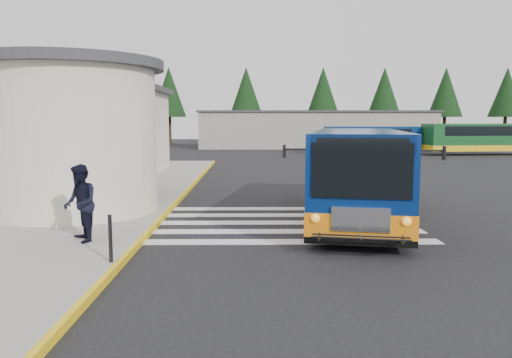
{
  "coord_description": "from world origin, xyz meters",
  "views": [
    {
      "loc": [
        -1.3,
        -15.53,
        3.04
      ],
      "look_at": [
        -1.16,
        -0.5,
        1.29
      ],
      "focal_mm": 35.0,
      "sensor_mm": 36.0,
      "label": 1
    }
  ],
  "objects_px": {
    "transit_bus": "(358,177)",
    "pedestrian_a": "(94,193)",
    "bollard": "(110,238)",
    "far_bus_a": "(372,139)",
    "far_bus_b": "(476,137)",
    "pedestrian_b": "(80,203)"
  },
  "relations": [
    {
      "from": "bollard",
      "to": "far_bus_b",
      "type": "bearing_deg",
      "value": 56.43
    },
    {
      "from": "transit_bus",
      "to": "far_bus_b",
      "type": "relative_size",
      "value": 1.04
    },
    {
      "from": "pedestrian_a",
      "to": "bollard",
      "type": "distance_m",
      "value": 4.3
    },
    {
      "from": "bollard",
      "to": "far_bus_a",
      "type": "relative_size",
      "value": 0.11
    },
    {
      "from": "pedestrian_a",
      "to": "far_bus_b",
      "type": "height_order",
      "value": "far_bus_b"
    },
    {
      "from": "transit_bus",
      "to": "pedestrian_b",
      "type": "distance_m",
      "value": 8.21
    },
    {
      "from": "far_bus_a",
      "to": "pedestrian_a",
      "type": "bearing_deg",
      "value": 146.47
    },
    {
      "from": "pedestrian_a",
      "to": "far_bus_a",
      "type": "distance_m",
      "value": 35.4
    },
    {
      "from": "pedestrian_a",
      "to": "far_bus_b",
      "type": "relative_size",
      "value": 0.18
    },
    {
      "from": "pedestrian_b",
      "to": "far_bus_a",
      "type": "bearing_deg",
      "value": 126.01
    },
    {
      "from": "pedestrian_b",
      "to": "far_bus_b",
      "type": "xyz_separation_m",
      "value": [
        24.5,
        33.33,
        0.49
      ]
    },
    {
      "from": "far_bus_b",
      "to": "transit_bus",
      "type": "bearing_deg",
      "value": 144.34
    },
    {
      "from": "transit_bus",
      "to": "bollard",
      "type": "xyz_separation_m",
      "value": [
        -6.2,
        -5.31,
        -0.67
      ]
    },
    {
      "from": "pedestrian_a",
      "to": "bollard",
      "type": "height_order",
      "value": "pedestrian_a"
    },
    {
      "from": "far_bus_a",
      "to": "far_bus_b",
      "type": "distance_m",
      "value": 9.37
    },
    {
      "from": "pedestrian_a",
      "to": "pedestrian_b",
      "type": "xyz_separation_m",
      "value": [
        0.36,
        -2.22,
        0.06
      ]
    },
    {
      "from": "far_bus_a",
      "to": "transit_bus",
      "type": "bearing_deg",
      "value": 158.2
    },
    {
      "from": "bollard",
      "to": "far_bus_b",
      "type": "height_order",
      "value": "far_bus_b"
    },
    {
      "from": "transit_bus",
      "to": "pedestrian_a",
      "type": "relative_size",
      "value": 5.75
    },
    {
      "from": "bollard",
      "to": "pedestrian_a",
      "type": "bearing_deg",
      "value": 111.43
    },
    {
      "from": "transit_bus",
      "to": "pedestrian_a",
      "type": "distance_m",
      "value": 7.88
    },
    {
      "from": "transit_bus",
      "to": "far_bus_a",
      "type": "distance_m",
      "value": 31.46
    }
  ]
}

